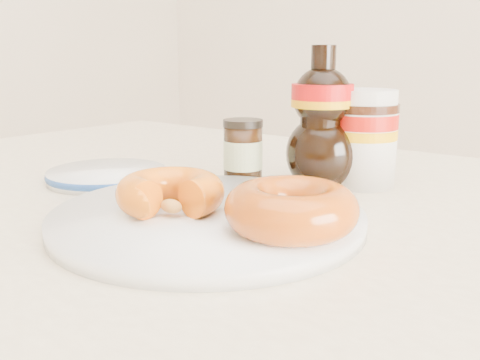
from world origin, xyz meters
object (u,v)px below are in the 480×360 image
Objects in this scene: dark_jar at (243,152)px; plate at (208,217)px; nutella_jar at (363,134)px; dining_table at (271,292)px; blue_rim_saucer at (107,175)px; donut_whole at (291,208)px; syrup_bottle at (321,118)px; donut_bitten at (171,192)px.

plate is at bearing -63.10° from dark_jar.
dining_table is at bearing -93.86° from nutella_jar.
donut_whole is at bearing -10.50° from blue_rim_saucer.
plate is 0.18m from dark_jar.
nutella_jar is (0.04, 0.24, 0.06)m from plate.
nutella_jar is at bearing 86.14° from dining_table.
dining_table is 0.22m from syrup_bottle.
donut_bitten is 0.19m from dark_jar.
donut_whole is 0.66× the size of syrup_bottle.
nutella_jar reaches higher than dining_table.
plate and blue_rim_saucer have the same top height.
donut_bitten is at bearing -124.49° from dining_table.
dining_table is at bearing -40.66° from dark_jar.
donut_whole reaches higher than dining_table.
nutella_jar reaches higher than dark_jar.
nutella_jar is (-0.05, 0.24, 0.03)m from donut_whole.
donut_whole is at bearing 15.10° from donut_bitten.
nutella_jar is at bearing 79.60° from plate.
nutella_jar reaches higher than blue_rim_saucer.
nutella_jar reaches higher than donut_bitten.
syrup_bottle is at bearing 113.59° from donut_whole.
dining_table is 0.27m from blue_rim_saucer.
dark_jar is (-0.08, 0.16, 0.03)m from plate.
syrup_bottle is (-0.02, 0.13, 0.17)m from dining_table.
dark_jar is at bearing -156.69° from syrup_bottle.
donut_bitten is 0.67× the size of blue_rim_saucer.
nutella_jar is 1.47× the size of dark_jar.
dark_jar is 0.52× the size of blue_rim_saucer.
donut_whole reaches higher than plate.
syrup_bottle is 0.11m from dark_jar.
donut_bitten is at bearing -73.34° from dark_jar.
plate is 3.71× the size of dark_jar.
blue_rim_saucer is at bearing 164.06° from donut_bitten.
donut_whole is (0.06, -0.06, 0.12)m from dining_table.
donut_whole is (0.12, 0.02, 0.00)m from donut_bitten.
syrup_bottle is (-0.04, -0.04, 0.02)m from nutella_jar.
plate reaches higher than dining_table.
donut_bitten is at bearing -99.01° from syrup_bottle.
dark_jar reaches higher than blue_rim_saucer.
syrup_bottle is at bearing 99.82° from dining_table.
syrup_bottle is at bearing -131.07° from nutella_jar.
dark_jar reaches higher than dining_table.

